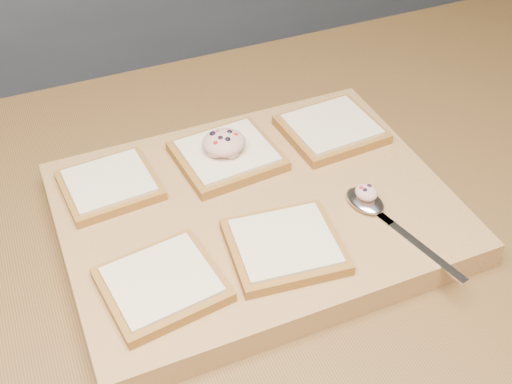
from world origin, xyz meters
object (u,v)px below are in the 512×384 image
at_px(cutting_board, 256,213).
at_px(spoon, 373,207).
at_px(bread_far_center, 227,155).
at_px(tuna_salad_dollop, 224,142).

bearing_deg(cutting_board, spoon, -28.79).
relative_size(cutting_board, spoon, 2.55).
xyz_separation_m(cutting_board, bread_far_center, (-0.00, 0.09, 0.03)).
height_order(cutting_board, spoon, spoon).
distance_m(bread_far_center, tuna_salad_dollop, 0.02).
xyz_separation_m(bread_far_center, tuna_salad_dollop, (-0.00, 0.00, 0.02)).
distance_m(cutting_board, tuna_salad_dollop, 0.11).
xyz_separation_m(bread_far_center, spoon, (0.13, -0.16, -0.00)).
relative_size(tuna_salad_dollop, spoon, 0.31).
height_order(bread_far_center, spoon, bread_far_center).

